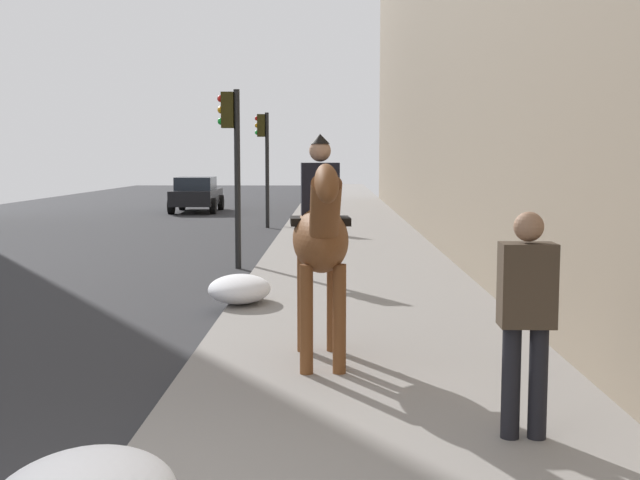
{
  "coord_description": "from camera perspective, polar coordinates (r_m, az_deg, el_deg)",
  "views": [
    {
      "loc": [
        -3.79,
        -1.5,
        2.21
      ],
      "look_at": [
        4.0,
        -1.37,
        1.4
      ],
      "focal_mm": 44.5,
      "sensor_mm": 36.0,
      "label": 1
    }
  ],
  "objects": [
    {
      "name": "pedestrian_greeting",
      "position": [
        6.05,
        14.63,
        -4.86
      ],
      "size": [
        0.27,
        0.41,
        1.7
      ],
      "rotation": [
        0.0,
        0.0,
        -0.02
      ],
      "color": "black",
      "rests_on": "sidewalk_slab"
    },
    {
      "name": "snow_pile_far",
      "position": [
        11.54,
        -5.81,
        -3.51
      ],
      "size": [
        1.17,
        0.9,
        0.41
      ],
      "primitive_type": "ellipsoid",
      "color": "white",
      "rests_on": "sidewalk_slab"
    },
    {
      "name": "traffic_light_near_curb",
      "position": [
        15.81,
        -6.32,
        6.55
      ],
      "size": [
        0.2,
        0.44,
        3.54
      ],
      "color": "black",
      "rests_on": "ground"
    },
    {
      "name": "traffic_light_far_curb",
      "position": [
        25.06,
        -4.04,
        6.43
      ],
      "size": [
        0.2,
        0.44,
        3.62
      ],
      "color": "black",
      "rests_on": "ground"
    },
    {
      "name": "car_mid_lane",
      "position": [
        32.83,
        -8.87,
        3.3
      ],
      "size": [
        4.12,
        1.94,
        1.44
      ],
      "rotation": [
        0.0,
        0.0,
        0.02
      ],
      "color": "black",
      "rests_on": "ground"
    },
    {
      "name": "mounted_horse_near",
      "position": [
        7.95,
        0.05,
        0.28
      ],
      "size": [
        2.15,
        0.67,
        2.33
      ],
      "rotation": [
        0.0,
        0.0,
        3.21
      ],
      "color": "brown",
      "rests_on": "sidewalk_slab"
    }
  ]
}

